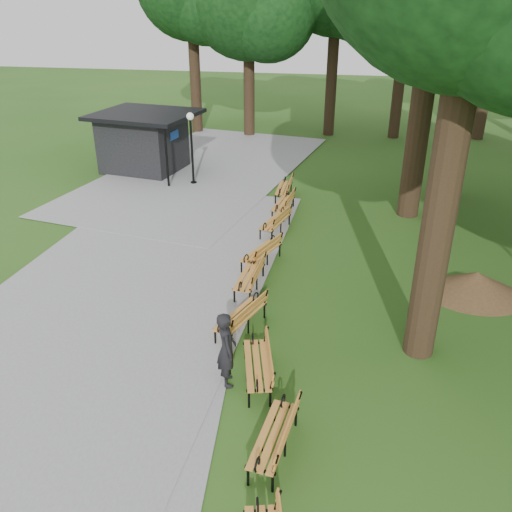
% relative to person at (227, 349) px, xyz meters
% --- Properties ---
extents(ground, '(100.00, 100.00, 0.00)m').
position_rel_person_xyz_m(ground, '(0.05, 1.01, -0.88)').
color(ground, '#254E16').
rests_on(ground, ground).
extents(path, '(12.00, 38.00, 0.06)m').
position_rel_person_xyz_m(path, '(-3.95, 4.01, -0.85)').
color(path, gray).
rests_on(path, ground).
extents(person, '(0.63, 0.75, 1.77)m').
position_rel_person_xyz_m(person, '(0.00, 0.00, 0.00)').
color(person, black).
rests_on(person, ground).
extents(kiosk, '(5.02, 4.54, 2.79)m').
position_rel_person_xyz_m(kiosk, '(-7.63, 14.68, 0.51)').
color(kiosk, black).
rests_on(kiosk, ground).
extents(lamp_post, '(0.32, 0.32, 3.16)m').
position_rel_person_xyz_m(lamp_post, '(-4.70, 13.03, 1.39)').
color(lamp_post, black).
rests_on(lamp_post, ground).
extents(dirt_mound, '(2.32, 2.32, 0.71)m').
position_rel_person_xyz_m(dirt_mound, '(5.98, 5.02, -0.53)').
color(dirt_mound, '#47301C').
rests_on(dirt_mound, ground).
extents(bench_1, '(0.87, 1.96, 0.88)m').
position_rel_person_xyz_m(bench_1, '(1.31, -1.81, -0.44)').
color(bench_1, '#C77B2D').
rests_on(bench_1, ground).
extents(bench_2, '(1.09, 2.00, 0.88)m').
position_rel_person_xyz_m(bench_2, '(0.63, 0.16, -0.44)').
color(bench_2, '#C77B2D').
rests_on(bench_2, ground).
extents(bench_3, '(1.24, 2.00, 0.88)m').
position_rel_person_xyz_m(bench_3, '(-0.14, 2.01, -0.44)').
color(bench_3, '#C77B2D').
rests_on(bench_3, ground).
extents(bench_4, '(0.73, 1.93, 0.88)m').
position_rel_person_xyz_m(bench_4, '(-0.34, 4.10, -0.44)').
color(bench_4, '#C77B2D').
rests_on(bench_4, ground).
extents(bench_5, '(1.25, 2.00, 0.88)m').
position_rel_person_xyz_m(bench_5, '(-0.29, 5.73, -0.44)').
color(bench_5, '#C77B2D').
rests_on(bench_5, ground).
extents(bench_6, '(1.07, 2.00, 0.88)m').
position_rel_person_xyz_m(bench_6, '(-0.25, 8.29, -0.44)').
color(bench_6, '#C77B2D').
rests_on(bench_6, ground).
extents(bench_7, '(0.82, 1.95, 0.88)m').
position_rel_person_xyz_m(bench_7, '(-0.23, 10.12, -0.44)').
color(bench_7, '#C77B2D').
rests_on(bench_7, ground).
extents(bench_8, '(0.66, 1.91, 0.88)m').
position_rel_person_xyz_m(bench_8, '(-0.46, 11.93, -0.44)').
color(bench_8, '#C77B2D').
rests_on(bench_8, ground).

